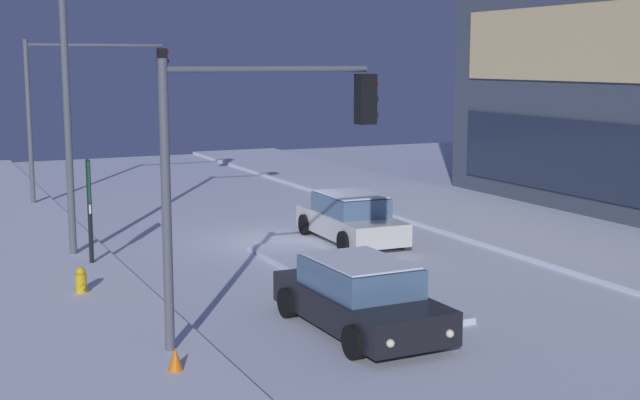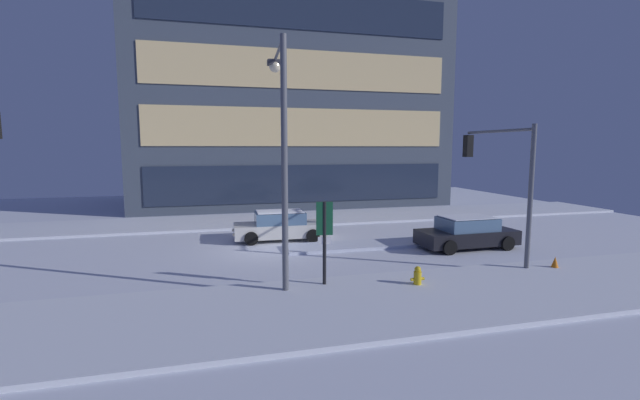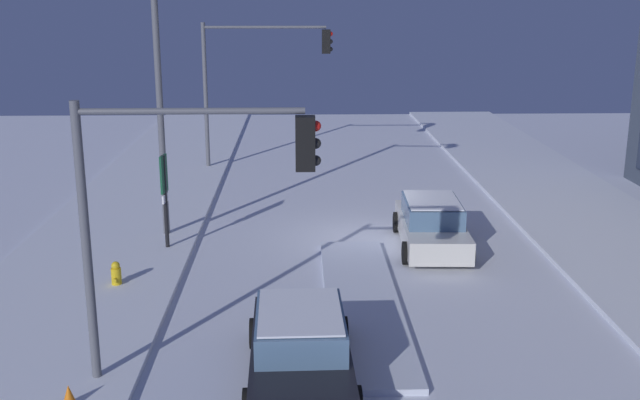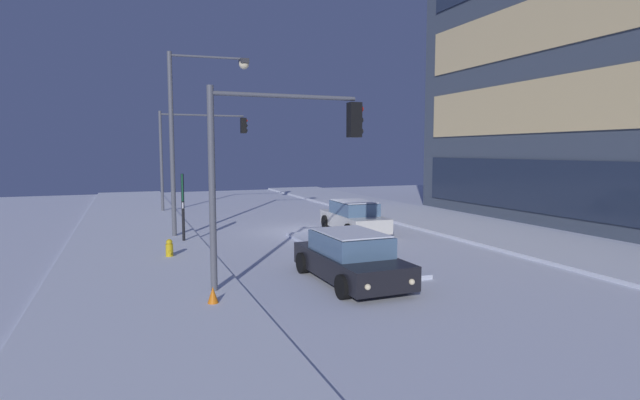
# 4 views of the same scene
# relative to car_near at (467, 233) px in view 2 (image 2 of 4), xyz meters

# --- Properties ---
(ground) EXTENTS (52.00, 52.00, 0.00)m
(ground) POSITION_rel_car_near_xyz_m (-9.05, 2.00, -0.71)
(ground) COLOR silver
(curb_strip_near) EXTENTS (52.00, 5.20, 0.14)m
(curb_strip_near) POSITION_rel_car_near_xyz_m (-9.05, -5.79, -0.64)
(curb_strip_near) COLOR silver
(curb_strip_near) RESTS_ON ground
(curb_strip_far) EXTENTS (52.00, 5.20, 0.14)m
(curb_strip_far) POSITION_rel_car_near_xyz_m (-9.05, 9.79, -0.64)
(curb_strip_far) COLOR silver
(curb_strip_far) RESTS_ON ground
(median_strip) EXTENTS (9.00, 1.80, 0.14)m
(median_strip) POSITION_rel_car_near_xyz_m (-3.83, 1.54, -0.64)
(median_strip) COLOR silver
(median_strip) RESTS_ON ground
(office_tower_main) EXTENTS (24.61, 12.90, 28.68)m
(office_tower_main) POSITION_rel_car_near_xyz_m (-4.79, 20.04, 13.63)
(office_tower_main) COLOR #424C5B
(office_tower_main) RESTS_ON ground
(car_near) EXTENTS (4.71, 2.19, 1.49)m
(car_near) POSITION_rel_car_near_xyz_m (0.00, 0.00, 0.00)
(car_near) COLOR black
(car_near) RESTS_ON ground
(car_far) EXTENTS (4.75, 2.15, 1.49)m
(car_far) POSITION_rel_car_near_xyz_m (-8.17, 3.98, -0.00)
(car_far) COLOR silver
(car_far) RESTS_ON ground
(traffic_light_corner_near_right) EXTENTS (0.32, 4.49, 5.55)m
(traffic_light_corner_near_right) POSITION_rel_car_near_xyz_m (-0.04, -2.15, 3.20)
(traffic_light_corner_near_right) COLOR #565960
(traffic_light_corner_near_right) RESTS_ON ground
(street_lamp_arched) EXTENTS (0.63, 3.48, 8.07)m
(street_lamp_arched) POSITION_rel_car_near_xyz_m (-9.29, -3.25, 4.55)
(street_lamp_arched) COLOR #565960
(street_lamp_arched) RESTS_ON ground
(fire_hydrant) EXTENTS (0.48, 0.26, 0.75)m
(fire_hydrant) POSITION_rel_car_near_xyz_m (-4.99, -4.74, -0.35)
(fire_hydrant) COLOR gold
(fire_hydrant) RESTS_ON ground
(parking_info_sign) EXTENTS (0.55, 0.13, 2.92)m
(parking_info_sign) POSITION_rel_car_near_xyz_m (-8.00, -3.93, 1.15)
(parking_info_sign) COLOR black
(parking_info_sign) RESTS_ON ground
(construction_cone) EXTENTS (0.36, 0.36, 0.55)m
(construction_cone) POSITION_rel_car_near_xyz_m (1.06, -4.21, -0.44)
(construction_cone) COLOR orange
(construction_cone) RESTS_ON ground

